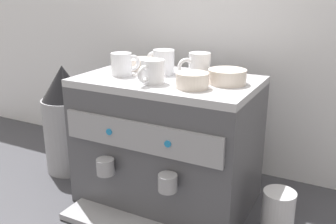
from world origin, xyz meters
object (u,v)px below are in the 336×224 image
at_px(ceramic_cup_2, 123,64).
at_px(ceramic_cup_3, 163,62).
at_px(ceramic_cup_1, 198,66).
at_px(ceramic_bowl_0, 227,77).
at_px(milk_pitcher, 278,215).
at_px(espresso_machine, 167,141).
at_px(ceramic_bowl_1, 142,64).
at_px(ceramic_cup_0, 152,72).
at_px(ceramic_bowl_2, 192,81).
at_px(coffee_grinder, 66,121).

height_order(ceramic_cup_2, ceramic_cup_3, ceramic_cup_3).
distance_m(ceramic_cup_1, ceramic_bowl_0, 0.11).
xyz_separation_m(ceramic_bowl_0, milk_pitcher, (0.20, -0.07, -0.38)).
distance_m(espresso_machine, ceramic_bowl_1, 0.29).
bearing_deg(ceramic_cup_0, ceramic_cup_1, 52.55).
distance_m(ceramic_cup_0, ceramic_bowl_0, 0.23).
bearing_deg(ceramic_cup_0, ceramic_bowl_0, 26.60).
bearing_deg(milk_pitcher, ceramic_bowl_2, -174.77).
bearing_deg(ceramic_cup_1, ceramic_cup_0, -127.45).
height_order(ceramic_cup_1, ceramic_bowl_1, ceramic_cup_1).
height_order(ceramic_cup_3, ceramic_bowl_0, ceramic_cup_3).
relative_size(ceramic_bowl_0, milk_pitcher, 0.75).
distance_m(espresso_machine, ceramic_bowl_0, 0.31).
xyz_separation_m(ceramic_cup_0, ceramic_bowl_0, (0.20, 0.10, -0.02)).
distance_m(ceramic_bowl_0, coffee_grinder, 0.70).
xyz_separation_m(ceramic_cup_0, ceramic_bowl_2, (0.13, 0.01, -0.01)).
distance_m(espresso_machine, ceramic_cup_1, 0.28).
distance_m(espresso_machine, ceramic_cup_0, 0.27).
height_order(ceramic_cup_0, ceramic_bowl_2, ceramic_cup_0).
height_order(espresso_machine, ceramic_cup_0, ceramic_cup_0).
xyz_separation_m(ceramic_bowl_2, milk_pitcher, (0.27, 0.03, -0.38)).
bearing_deg(ceramic_bowl_1, ceramic_bowl_0, -10.49).
bearing_deg(ceramic_bowl_0, coffee_grinder, -179.50).
bearing_deg(ceramic_bowl_1, ceramic_cup_1, -9.30).
distance_m(ceramic_bowl_0, milk_pitcher, 0.44).
bearing_deg(ceramic_cup_1, espresso_machine, -153.62).
xyz_separation_m(ceramic_cup_2, ceramic_cup_3, (0.10, 0.09, 0.00)).
distance_m(ceramic_cup_2, milk_pitcher, 0.68).
bearing_deg(ceramic_cup_1, ceramic_bowl_1, 170.70).
height_order(ceramic_cup_0, ceramic_bowl_1, ceramic_cup_0).
bearing_deg(ceramic_cup_3, espresso_machine, -50.08).
bearing_deg(ceramic_cup_2, coffee_grinder, 172.04).
bearing_deg(coffee_grinder, ceramic_bowl_2, -8.82).
xyz_separation_m(espresso_machine, ceramic_cup_0, (-0.01, -0.08, 0.26)).
xyz_separation_m(ceramic_cup_1, ceramic_cup_3, (-0.14, 0.01, -0.00)).
bearing_deg(milk_pitcher, ceramic_cup_2, 177.68).
xyz_separation_m(espresso_machine, ceramic_cup_3, (-0.05, 0.06, 0.26)).
height_order(ceramic_cup_1, ceramic_cup_2, ceramic_cup_1).
height_order(ceramic_cup_3, milk_pitcher, ceramic_cup_3).
height_order(espresso_machine, milk_pitcher, espresso_machine).
distance_m(ceramic_cup_3, ceramic_bowl_0, 0.25).
height_order(ceramic_cup_0, ceramic_cup_2, ceramic_cup_2).
bearing_deg(ceramic_cup_3, coffee_grinder, -174.03).
relative_size(ceramic_cup_1, ceramic_bowl_1, 0.96).
bearing_deg(coffee_grinder, milk_pitcher, -4.38).
bearing_deg(ceramic_bowl_2, milk_pitcher, 5.23).
relative_size(ceramic_bowl_1, milk_pitcher, 0.68).
bearing_deg(ceramic_bowl_0, espresso_machine, -174.39).
distance_m(ceramic_cup_0, ceramic_bowl_2, 0.13).
height_order(ceramic_cup_0, ceramic_cup_1, ceramic_cup_1).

